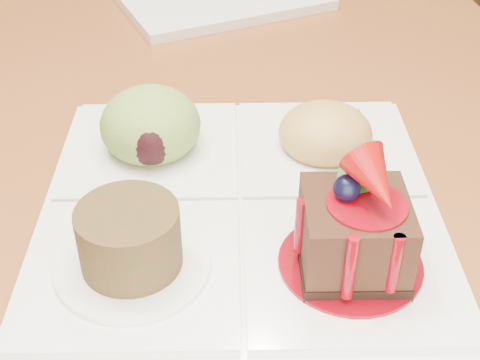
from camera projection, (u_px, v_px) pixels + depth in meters
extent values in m
plane|color=#4F2E16|center=(134.00, 265.00, 1.53)|extent=(6.00, 6.00, 0.00)
cylinder|color=black|center=(438.00, 268.00, 1.19)|extent=(0.04, 0.04, 0.47)
cylinder|color=black|center=(406.00, 146.00, 1.51)|extent=(0.04, 0.04, 0.47)
cube|color=white|center=(240.00, 211.00, 0.50)|extent=(0.32, 0.32, 0.01)
cube|color=white|center=(349.00, 268.00, 0.44)|extent=(0.15, 0.15, 0.01)
cube|color=white|center=(134.00, 270.00, 0.43)|extent=(0.15, 0.15, 0.01)
cube|color=white|center=(153.00, 149.00, 0.55)|extent=(0.15, 0.15, 0.01)
cube|color=white|center=(324.00, 148.00, 0.55)|extent=(0.15, 0.15, 0.01)
cylinder|color=#6E040D|center=(350.00, 263.00, 0.43)|extent=(0.09, 0.09, 0.00)
cube|color=black|center=(351.00, 259.00, 0.43)|extent=(0.07, 0.07, 0.01)
cube|color=black|center=(355.00, 229.00, 0.42)|extent=(0.07, 0.07, 0.04)
cylinder|color=#6E040D|center=(358.00, 202.00, 0.40)|extent=(0.05, 0.05, 0.00)
sphere|color=black|center=(347.00, 188.00, 0.40)|extent=(0.02, 0.02, 0.02)
cone|color=#900A09|center=(376.00, 182.00, 0.39)|extent=(0.04, 0.05, 0.04)
cube|color=#114512|center=(359.00, 180.00, 0.41)|extent=(0.02, 0.02, 0.01)
cube|color=#114512|center=(346.00, 179.00, 0.41)|extent=(0.02, 0.02, 0.01)
cylinder|color=#6E040D|center=(350.00, 268.00, 0.39)|extent=(0.01, 0.01, 0.05)
cylinder|color=#6E040D|center=(395.00, 264.00, 0.39)|extent=(0.01, 0.01, 0.04)
cylinder|color=#6E040D|center=(301.00, 226.00, 0.42)|extent=(0.01, 0.01, 0.04)
cylinder|color=white|center=(133.00, 265.00, 0.43)|extent=(0.10, 0.10, 0.00)
cylinder|color=#4A2715|center=(129.00, 238.00, 0.42)|extent=(0.07, 0.07, 0.04)
cylinder|color=#462F0F|center=(127.00, 219.00, 0.41)|extent=(0.05, 0.05, 0.00)
ellipsoid|color=olive|center=(150.00, 125.00, 0.53)|extent=(0.08, 0.08, 0.06)
ellipsoid|color=black|center=(151.00, 144.00, 0.51)|extent=(0.04, 0.03, 0.04)
ellipsoid|color=#AE7D3F|center=(325.00, 133.00, 0.54)|extent=(0.08, 0.08, 0.05)
cube|color=orange|center=(348.00, 121.00, 0.54)|extent=(0.02, 0.02, 0.02)
cube|color=#4F6916|center=(326.00, 117.00, 0.55)|extent=(0.02, 0.02, 0.02)
cube|color=orange|center=(304.00, 120.00, 0.55)|extent=(0.02, 0.02, 0.02)
cube|color=#4F6916|center=(310.00, 133.00, 0.53)|extent=(0.02, 0.02, 0.02)
cube|color=orange|center=(326.00, 136.00, 0.53)|extent=(0.02, 0.02, 0.02)
cube|color=#4F6916|center=(340.00, 134.00, 0.53)|extent=(0.02, 0.02, 0.02)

